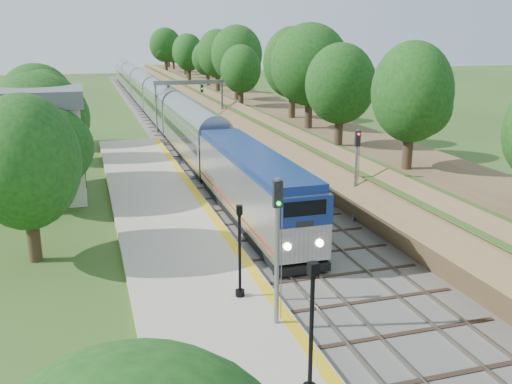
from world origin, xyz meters
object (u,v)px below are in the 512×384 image
object	(u,v)px
train	(154,100)
signal_platform	(277,236)
station_building	(24,144)
lamppost_far	(240,256)
signal_gantry	(189,92)
lamppost_mid	(311,337)
signal_farside	(356,166)

from	to	relation	value
train	signal_platform	world-z (taller)	signal_platform
station_building	signal_platform	distance (m)	25.62
station_building	lamppost_far	distance (m)	22.85
train	lamppost_far	distance (m)	60.56
signal_gantry	train	xyz separation A→B (m)	(-2.47, 15.15, -2.57)
train	lamppost_mid	bearing A→B (deg)	-92.84
signal_gantry	signal_farside	xyz separation A→B (m)	(3.73, -36.68, -1.07)
signal_farside	lamppost_far	bearing A→B (deg)	-138.88
station_building	lamppost_mid	size ratio (longest dim) A/B	1.86
signal_farside	lamppost_mid	bearing A→B (deg)	-120.62
station_building	lamppost_far	size ratio (longest dim) A/B	2.02
train	station_building	bearing A→B (deg)	-109.22
lamppost_far	signal_gantry	bearing A→B (deg)	82.28
train	signal_farside	size ratio (longest dim) A/B	20.20
signal_gantry	lamppost_far	bearing A→B (deg)	-97.72
signal_gantry	lamppost_far	distance (m)	45.78
signal_gantry	lamppost_mid	bearing A→B (deg)	-96.31
lamppost_mid	lamppost_far	distance (m)	7.57
signal_gantry	signal_farside	size ratio (longest dim) A/B	1.42
train	lamppost_mid	distance (m)	68.09
train	lamppost_mid	world-z (taller)	lamppost_mid
signal_gantry	lamppost_mid	xyz separation A→B (m)	(-5.85, -52.85, -2.37)
signal_gantry	lamppost_mid	size ratio (longest dim) A/B	1.81
train	lamppost_far	world-z (taller)	train
lamppost_mid	lamppost_far	size ratio (longest dim) A/B	1.09
lamppost_far	signal_platform	world-z (taller)	signal_platform
station_building	signal_platform	xyz separation A→B (m)	(11.10, -23.09, 0.04)
station_building	signal_farside	xyz separation A→B (m)	(20.20, -11.69, -0.35)
train	signal_platform	bearing A→B (deg)	-92.63
signal_gantry	signal_farside	bearing A→B (deg)	-84.19
signal_gantry	lamppost_far	size ratio (longest dim) A/B	1.97
signal_platform	signal_farside	bearing A→B (deg)	51.41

